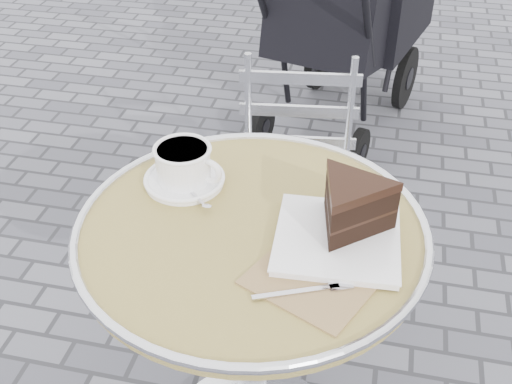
% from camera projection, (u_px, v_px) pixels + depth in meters
% --- Properties ---
extents(cafe_table, '(0.72, 0.72, 0.74)m').
position_uv_depth(cafe_table, '(252.00, 286.00, 1.38)').
color(cafe_table, silver).
rests_on(cafe_table, ground).
extents(cappuccino_set, '(0.18, 0.19, 0.09)m').
position_uv_depth(cappuccino_set, '(184.00, 168.00, 1.39)').
color(cappuccino_set, white).
rests_on(cappuccino_set, cafe_table).
extents(cake_plate_set, '(0.29, 0.38, 0.13)m').
position_uv_depth(cake_plate_set, '(348.00, 214.00, 1.23)').
color(cake_plate_set, '#906E4F').
rests_on(cake_plate_set, cafe_table).
extents(bistro_chair, '(0.40, 0.40, 0.79)m').
position_uv_depth(bistro_chair, '(297.00, 158.00, 1.93)').
color(bistro_chair, silver).
rests_on(bistro_chair, ground).
extents(baby_stroller, '(0.74, 1.16, 1.12)m').
position_uv_depth(baby_stroller, '(349.00, 17.00, 2.82)').
color(baby_stroller, black).
rests_on(baby_stroller, ground).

